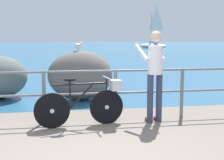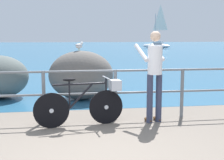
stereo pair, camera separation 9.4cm
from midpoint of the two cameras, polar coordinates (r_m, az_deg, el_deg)
name	(u,v)px [view 1 (the left image)]	position (r m, az deg, el deg)	size (l,w,h in m)	color
ground_plane	(66,59)	(24.20, -8.61, 3.79)	(120.00, 120.00, 0.10)	#6B6056
sea_surface	(63,47)	(52.02, -9.06, 6.02)	(120.00, 90.00, 0.01)	#285B7F
promenade_railing	(80,89)	(6.16, -6.26, -1.74)	(9.94, 0.07, 1.02)	slate
bicycle	(88,101)	(5.88, -4.94, -3.92)	(1.69, 0.48, 0.92)	black
person_at_railing	(155,72)	(6.08, 7.38, 1.48)	(0.55, 0.67, 1.78)	#333851
breakwater_boulder_main	(80,75)	(8.32, -6.18, 0.87)	(1.72, 1.31, 1.30)	#605B56
seagull	(78,45)	(8.33, -6.57, 6.33)	(0.27, 0.30, 0.23)	gold
sailboat	(153,44)	(45.01, 7.45, 6.66)	(4.09, 3.97, 6.16)	white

